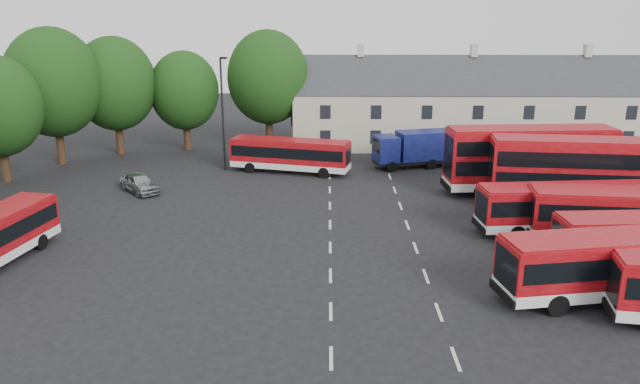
{
  "coord_description": "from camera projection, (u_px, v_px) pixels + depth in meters",
  "views": [
    {
      "loc": [
        -0.17,
        -32.08,
        13.54
      ],
      "look_at": [
        -0.65,
        6.02,
        2.2
      ],
      "focal_mm": 35.0,
      "sensor_mm": 36.0,
      "label": 1
    }
  ],
  "objects": [
    {
      "name": "box_truck",
      "position": [
        417.0,
        147.0,
        54.29
      ],
      "size": [
        7.62,
        4.06,
        3.19
      ],
      "rotation": [
        0.0,
        0.0,
        0.26
      ],
      "color": "black",
      "rests_on": "ground"
    },
    {
      "name": "bus_dd_south",
      "position": [
        580.0,
        169.0,
        42.87
      ],
      "size": [
        12.32,
        4.09,
        4.96
      ],
      "rotation": [
        0.0,
        0.0,
        -0.11
      ],
      "color": "silver",
      "rests_on": "ground"
    },
    {
      "name": "silver_car",
      "position": [
        139.0,
        183.0,
        47.26
      ],
      "size": [
        4.06,
        4.32,
        1.44
      ],
      "primitive_type": "imported",
      "rotation": [
        0.0,
        0.0,
        0.71
      ],
      "color": "#989A9F",
      "rests_on": "ground"
    },
    {
      "name": "treeline",
      "position": [
        79.0,
        93.0,
        51.51
      ],
      "size": [
        29.92,
        32.59,
        12.01
      ],
      "color": "black",
      "rests_on": "ground"
    },
    {
      "name": "bus_row_e",
      "position": [
        567.0,
        205.0,
        38.31
      ],
      "size": [
        11.02,
        3.42,
        3.07
      ],
      "rotation": [
        0.0,
        0.0,
        0.09
      ],
      "color": "silver",
      "rests_on": "ground"
    },
    {
      "name": "terrace_houses",
      "position": [
        470.0,
        108.0,
        62.08
      ],
      "size": [
        35.7,
        7.13,
        10.06
      ],
      "color": "beige",
      "rests_on": "ground"
    },
    {
      "name": "bus_dd_north",
      "position": [
        530.0,
        156.0,
        46.36
      ],
      "size": [
        12.46,
        3.66,
        5.04
      ],
      "rotation": [
        0.0,
        0.0,
        0.07
      ],
      "color": "silver",
      "rests_on": "ground"
    },
    {
      "name": "lamppost",
      "position": [
        223.0,
        111.0,
        52.38
      ],
      "size": [
        0.66,
        0.41,
        9.6
      ],
      "rotation": [
        0.0,
        0.0,
        -0.32
      ],
      "color": "black",
      "rests_on": "ground"
    },
    {
      "name": "bus_row_b",
      "position": [
        620.0,
        261.0,
        29.57
      ],
      "size": [
        11.83,
        4.51,
        3.27
      ],
      "rotation": [
        0.0,
        0.0,
        0.17
      ],
      "color": "silver",
      "rests_on": "ground"
    },
    {
      "name": "ground",
      "position": [
        330.0,
        261.0,
        34.6
      ],
      "size": [
        140.0,
        140.0,
        0.0
      ],
      "primitive_type": "plane",
      "color": "black",
      "rests_on": "ground"
    },
    {
      "name": "bus_row_d",
      "position": [
        632.0,
        213.0,
        36.47
      ],
      "size": [
        11.83,
        3.95,
        3.28
      ],
      "rotation": [
        0.0,
        0.0,
        -0.11
      ],
      "color": "silver",
      "rests_on": "ground"
    },
    {
      "name": "bus_north",
      "position": [
        290.0,
        153.0,
        52.57
      ],
      "size": [
        10.34,
        4.75,
        2.85
      ],
      "rotation": [
        0.0,
        0.0,
        -0.25
      ],
      "color": "silver",
      "rests_on": "ground"
    },
    {
      "name": "lane_markings",
      "position": [
        373.0,
        248.0,
        36.49
      ],
      "size": [
        5.15,
        33.8,
        0.01
      ],
      "color": "beige",
      "rests_on": "ground"
    }
  ]
}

